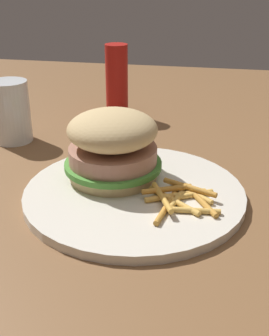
{
  "coord_description": "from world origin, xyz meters",
  "views": [
    {
      "loc": [
        -0.08,
        0.49,
        0.28
      ],
      "look_at": [
        0.01,
        -0.0,
        0.04
      ],
      "focal_mm": 46.45,
      "sensor_mm": 36.0,
      "label": 1
    }
  ],
  "objects_px": {
    "plate": "(134,193)",
    "ketchup_bottle": "(117,80)",
    "sandwich": "(113,145)",
    "fries_pile": "(181,198)",
    "drink_glass": "(11,115)"
  },
  "relations": [
    {
      "from": "fries_pile",
      "to": "ketchup_bottle",
      "type": "bearing_deg",
      "value": -65.23
    },
    {
      "from": "fries_pile",
      "to": "drink_glass",
      "type": "bearing_deg",
      "value": -30.16
    },
    {
      "from": "sandwich",
      "to": "fries_pile",
      "type": "height_order",
      "value": "sandwich"
    },
    {
      "from": "plate",
      "to": "ketchup_bottle",
      "type": "relative_size",
      "value": 2.07
    },
    {
      "from": "plate",
      "to": "ketchup_bottle",
      "type": "height_order",
      "value": "ketchup_bottle"
    },
    {
      "from": "fries_pile",
      "to": "ketchup_bottle",
      "type": "xyz_separation_m",
      "value": [
        0.16,
        -0.35,
        0.05
      ]
    },
    {
      "from": "sandwich",
      "to": "plate",
      "type": "bearing_deg",
      "value": 140.27
    },
    {
      "from": "fries_pile",
      "to": "sandwich",
      "type": "bearing_deg",
      "value": -27.43
    },
    {
      "from": "plate",
      "to": "drink_glass",
      "type": "height_order",
      "value": "drink_glass"
    },
    {
      "from": "drink_glass",
      "to": "sandwich",
      "type": "bearing_deg",
      "value": 148.61
    },
    {
      "from": "plate",
      "to": "sandwich",
      "type": "distance_m",
      "value": 0.07
    },
    {
      "from": "plate",
      "to": "sandwich",
      "type": "bearing_deg",
      "value": -39.73
    },
    {
      "from": "drink_glass",
      "to": "plate",
      "type": "bearing_deg",
      "value": 147.29
    },
    {
      "from": "drink_glass",
      "to": "fries_pile",
      "type": "bearing_deg",
      "value": 149.84
    },
    {
      "from": "plate",
      "to": "sandwich",
      "type": "xyz_separation_m",
      "value": [
        0.04,
        -0.03,
        0.05
      ]
    }
  ]
}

